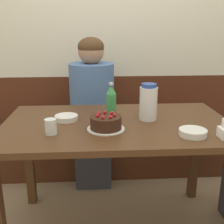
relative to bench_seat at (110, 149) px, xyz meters
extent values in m
cube|color=#4C2314|center=(0.00, 0.22, 0.22)|extent=(4.80, 0.04, 0.88)
cube|color=#472314|center=(0.00, 0.00, 0.00)|extent=(2.14, 0.38, 0.44)
cube|color=#4C2D19|center=(0.00, -0.83, 0.54)|extent=(1.38, 0.82, 0.03)
cube|color=#4C2D19|center=(-0.64, -0.47, 0.15)|extent=(0.06, 0.06, 0.74)
cube|color=#4C2D19|center=(0.64, -0.47, 0.15)|extent=(0.06, 0.06, 0.74)
cylinder|color=white|center=(-0.08, -0.95, 0.56)|extent=(0.21, 0.21, 0.01)
cylinder|color=#381E14|center=(-0.08, -0.95, 0.60)|extent=(0.18, 0.18, 0.07)
sphere|color=red|center=(-0.08, -0.90, 0.64)|extent=(0.02, 0.02, 0.02)
sphere|color=red|center=(-0.12, -0.92, 0.64)|extent=(0.02, 0.02, 0.02)
sphere|color=red|center=(-0.12, -0.96, 0.64)|extent=(0.02, 0.02, 0.02)
sphere|color=red|center=(-0.09, -0.99, 0.64)|extent=(0.02, 0.02, 0.02)
sphere|color=red|center=(-0.05, -0.99, 0.64)|extent=(0.02, 0.02, 0.02)
sphere|color=red|center=(-0.03, -0.96, 0.64)|extent=(0.02, 0.02, 0.02)
sphere|color=red|center=(-0.04, -0.92, 0.64)|extent=(0.02, 0.02, 0.02)
cylinder|color=white|center=(0.19, -0.79, 0.66)|extent=(0.11, 0.11, 0.20)
cylinder|color=#28479E|center=(0.19, -0.79, 0.77)|extent=(0.09, 0.09, 0.02)
cylinder|color=#388E4C|center=(-0.03, -0.72, 0.63)|extent=(0.06, 0.06, 0.15)
cone|color=#388E4C|center=(-0.03, -0.72, 0.74)|extent=(0.06, 0.06, 0.06)
cylinder|color=silver|center=(-0.03, -0.72, 0.77)|extent=(0.03, 0.03, 0.01)
cylinder|color=white|center=(-0.31, -0.77, 0.57)|extent=(0.14, 0.14, 0.03)
cylinder|color=white|center=(0.38, -1.07, 0.57)|extent=(0.15, 0.15, 0.03)
cylinder|color=silver|center=(-0.37, -1.00, 0.60)|extent=(0.06, 0.06, 0.08)
cube|color=#33333D|center=(-0.16, -0.16, 0.00)|extent=(0.30, 0.34, 0.45)
cylinder|color=#4C70AD|center=(-0.16, -0.16, 0.53)|extent=(0.37, 0.37, 0.60)
sphere|color=#A87A5B|center=(-0.16, -0.16, 0.92)|extent=(0.21, 0.21, 0.21)
ellipsoid|color=#4C331E|center=(-0.16, -0.16, 0.96)|extent=(0.21, 0.21, 0.15)
camera|label=1|loc=(-0.14, -2.44, 1.11)|focal=45.00mm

